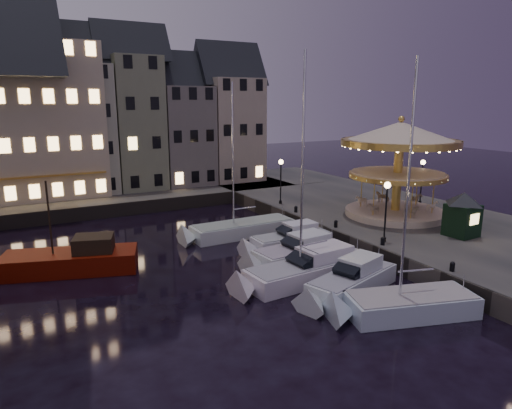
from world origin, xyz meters
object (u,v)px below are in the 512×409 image
motorboat_e (287,241)px  ticket_kiosk (463,207)px  motorboat_c (306,270)px  carousel (399,151)px  bollard_b (383,241)px  bollard_d (296,209)px  red_fishing_boat (74,261)px  motorboat_a (400,306)px  bollard_c (336,223)px  bollard_a (452,266)px  motorboat_f (237,230)px  streetlamp_b (386,203)px  streetlamp_c (281,175)px  streetlamp_d (422,176)px  motorboat_b (348,283)px  motorboat_d (295,255)px

motorboat_e → ticket_kiosk: (10.54, -6.60, 2.80)m
motorboat_c → carousel: (12.92, 5.54, 6.08)m
bollard_b → bollard_d: (0.00, 10.50, 0.00)m
red_fishing_boat → motorboat_c: bearing=-34.8°
motorboat_c → motorboat_a: bearing=-76.3°
red_fishing_boat → bollard_c: bearing=-10.5°
motorboat_a → ticket_kiosk: bearing=24.8°
motorboat_e → carousel: size_ratio=0.75×
red_fishing_boat → bollard_a: bearing=-37.0°
bollard_a → bollard_b: size_ratio=1.00×
motorboat_f → motorboat_c: bearing=-92.2°
streetlamp_b → motorboat_c: 7.65m
streetlamp_b → motorboat_c: size_ratio=0.32×
bollard_c → bollard_d: size_ratio=1.00×
streetlamp_c → motorboat_e: bearing=-118.9°
streetlamp_b → carousel: 8.30m
streetlamp_c → motorboat_e: streetlamp_c is taller
streetlamp_b → bollard_a: streetlamp_b is taller
streetlamp_b → streetlamp_d: same height
bollard_d → streetlamp_b: bearing=-86.6°
red_fishing_boat → motorboat_f: bearing=8.5°
bollard_b → motorboat_e: (-4.10, 5.50, -0.96)m
streetlamp_c → bollard_a: (-0.60, -19.50, -2.41)m
motorboat_a → motorboat_c: 6.37m
motorboat_a → motorboat_e: (0.65, 11.76, 0.10)m
streetlamp_d → motorboat_b: size_ratio=0.56×
motorboat_d → carousel: (11.85, 2.70, 6.12)m
bollard_d → motorboat_c: motorboat_c is taller
motorboat_e → red_fishing_boat: 14.68m
bollard_b → motorboat_b: size_ratio=0.08×
bollard_a → motorboat_f: 16.88m
motorboat_e → motorboat_c: bearing=-111.2°
streetlamp_b → bollard_d: size_ratio=7.32×
streetlamp_d → motorboat_b: streetlamp_d is taller
bollard_a → red_fishing_boat: red_fishing_boat is taller
bollard_b → bollard_d: size_ratio=1.00×
streetlamp_b → motorboat_f: size_ratio=0.33×
motorboat_e → ticket_kiosk: size_ratio=1.97×
motorboat_d → bollard_d: bearing=56.1°
motorboat_b → motorboat_f: motorboat_f is taller
streetlamp_c → ticket_kiosk: size_ratio=1.16×
streetlamp_b → bollard_b: 2.54m
streetlamp_d → bollard_c: size_ratio=7.32×
motorboat_e → bollard_d: bearing=50.7°
bollard_b → red_fishing_boat: 20.33m
streetlamp_d → bollard_d: 12.51m
bollard_d → red_fishing_boat: size_ratio=0.07×
bollard_d → ticket_kiosk: ticket_kiosk is taller
streetlamp_c → bollard_c: streetlamp_c is taller
motorboat_b → ticket_kiosk: bearing=8.4°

